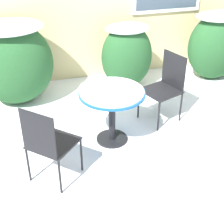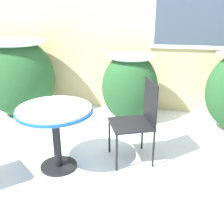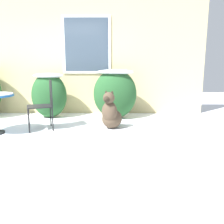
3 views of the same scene
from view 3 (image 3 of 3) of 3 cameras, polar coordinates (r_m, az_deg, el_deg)
ground_plane at (r=4.12m, az=-23.33°, el=-5.99°), size 16.00×16.00×0.00m
house_wall at (r=6.02m, az=-15.39°, el=13.37°), size 8.00×0.10×2.84m
shrub_middle at (r=5.48m, az=-16.09°, el=4.52°), size 0.84×0.63×1.07m
shrub_right at (r=5.18m, az=0.80°, el=5.09°), size 1.02×0.73×1.15m
patio_chair_near_table at (r=4.39m, az=-17.31°, el=2.40°), size 0.59×0.59×0.95m
dog at (r=4.26m, az=-0.28°, el=-0.66°), size 0.53×0.65×0.75m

